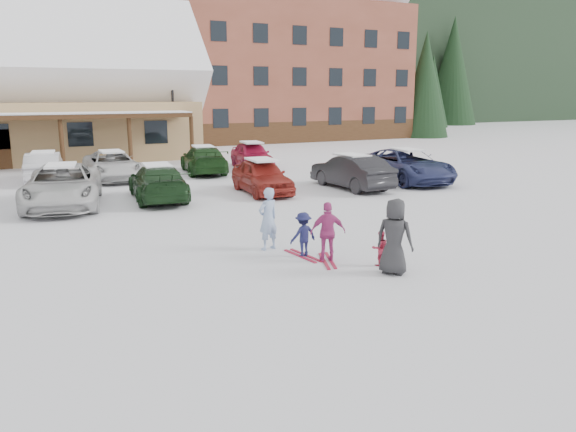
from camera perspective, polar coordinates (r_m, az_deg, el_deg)
name	(u,v)px	position (r m, az deg, el deg)	size (l,w,h in m)	color
ground	(295,265)	(13.82, 0.70, -4.97)	(160.00, 160.00, 0.00)	silver
alpine_hotel	(248,43)	(53.92, -4.07, 17.10)	(31.48, 14.01, 21.48)	brown
lamp_post	(173,105)	(37.43, -11.61, 10.99)	(0.50, 0.25, 5.99)	black
conifer_1	(425,71)	(56.69, 13.79, 14.15)	(4.84, 4.84, 11.22)	black
conifer_3	(145,83)	(57.06, -14.29, 12.96)	(3.96, 3.96, 9.18)	black
conifer_4	(376,73)	(70.29, 8.92, 14.16)	(5.06, 5.06, 11.73)	black
adult_skier	(268,219)	(14.96, -2.05, -0.29)	(0.62, 0.40, 1.69)	#8FA5CB
toddler_red	(380,248)	(13.83, 9.33, -3.25)	(0.42, 0.33, 0.87)	#BA2742
child_navy	(303,234)	(14.38, 1.55, -1.89)	(0.75, 0.43, 1.16)	#171A44
skis_child_navy	(303,256)	(14.53, 1.54, -4.05)	(0.20, 1.40, 0.03)	maroon
child_magenta	(328,232)	(13.94, 4.07, -1.63)	(0.88, 0.37, 1.51)	#AE3377
skis_child_magenta	(327,261)	(14.13, 4.03, -4.55)	(0.20, 1.40, 0.03)	maroon
bystander_dark	(395,237)	(13.14, 10.77, -2.07)	(0.87, 0.57, 1.78)	#28282B
parked_car_2	(63,186)	(22.30, -21.93, 2.85)	(2.60, 5.63, 1.56)	silver
parked_car_3	(158,183)	(22.64, -13.08, 3.33)	(1.95, 4.80, 1.39)	#183418
parked_car_4	(262,176)	(23.63, -2.67, 4.05)	(1.69, 4.19, 1.43)	maroon
parked_car_5	(352,172)	(24.95, 6.47, 4.50)	(1.58, 4.52, 1.49)	black
parked_car_6	(407,166)	(27.25, 11.97, 5.02)	(2.56, 5.56, 1.55)	navy
parked_car_9	(44,167)	(29.15, -23.53, 4.60)	(1.49, 4.28, 1.41)	silver
parked_car_10	(112,165)	(28.67, -17.43, 4.92)	(2.31, 5.01, 1.39)	silver
parked_car_11	(204,160)	(29.99, -8.57, 5.68)	(1.99, 4.89, 1.42)	#1A3E18
parked_car_12	(252,155)	(31.73, -3.69, 6.18)	(1.72, 4.28, 1.46)	#AE1A42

